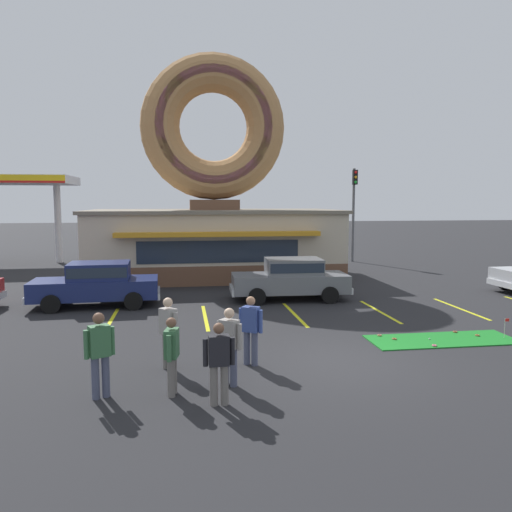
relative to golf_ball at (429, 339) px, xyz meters
The scene contains 25 objects.
ground_plane 3.24m from the golf_ball, 155.39° to the right, with size 160.00×160.00×0.00m, color #232326.
donut_shop_building 14.05m from the golf_ball, 111.74° to the left, with size 12.30×6.75×10.96m.
putting_mat 0.37m from the golf_ball, ahead, with size 4.04×1.44×0.03m, color #197523.
mini_donut_near_left 1.33m from the golf_ball, 155.12° to the left, with size 0.13×0.13×0.04m, color #A5724C.
mini_donut_near_right 1.52m from the golf_ball, ahead, with size 0.13×0.13×0.04m, color brown.
mini_donut_mid_left 0.63m from the golf_ball, 106.57° to the right, with size 0.13×0.13×0.04m, color #D8667F.
mini_donut_mid_centre 0.96m from the golf_ball, behind, with size 0.13×0.13×0.04m, color brown.
mini_donut_mid_right 1.25m from the golf_ball, 28.27° to the left, with size 0.13×0.13×0.04m, color brown.
golf_ball is the anchor object (origin of this frame).
putting_flag_pin 2.21m from the golf_ball, ahead, with size 0.13×0.01×0.55m.
car_grey 6.68m from the golf_ball, 112.24° to the left, with size 4.62×2.10×1.60m.
car_navy 11.42m from the golf_ball, 148.40° to the left, with size 4.62×2.11×1.60m.
pedestrian_blue_sweater_man 6.99m from the golf_ball, 150.03° to the right, with size 0.60×0.25×1.57m.
pedestrian_hooded_kid 7.49m from the golf_ball, 157.60° to the right, with size 0.30×0.59×1.55m.
pedestrian_leather_jacket_man 5.34m from the golf_ball, 165.94° to the right, with size 0.51×0.41×1.62m.
pedestrian_clipboard_woman 8.76m from the golf_ball, 161.34° to the right, with size 0.54×0.38×1.68m.
pedestrian_beanie_man 7.16m from the golf_ball, 169.46° to the right, with size 0.43×0.47×1.65m.
pedestrian_crossing_woman 6.31m from the golf_ball, 156.41° to the right, with size 0.48×0.43×1.63m.
trash_bin 14.76m from the golf_ball, 138.87° to the left, with size 0.57×0.57×0.97m.
traffic_light_pole 18.28m from the golf_ball, 77.15° to the left, with size 0.28×0.47×5.80m.
parking_stripe_far_left 9.65m from the golf_ball, 157.78° to the left, with size 0.12×3.60×0.01m, color yellow.
parking_stripe_left 6.97m from the golf_ball, 148.41° to the left, with size 0.12×3.60×0.01m, color yellow.
parking_stripe_mid_left 4.68m from the golf_ball, 128.79° to the left, with size 0.12×3.60×0.01m, color yellow.
parking_stripe_centre 3.65m from the golf_ball, 88.95° to the left, with size 0.12×3.60×0.01m, color yellow.
parking_stripe_mid_right 4.77m from the golf_ball, 49.96° to the left, with size 0.12×3.60×0.01m, color yellow.
Camera 1 is at (-3.72, -11.09, 3.80)m, focal length 35.00 mm.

